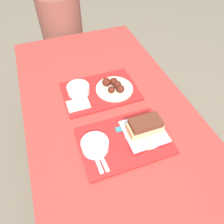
% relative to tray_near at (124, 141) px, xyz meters
% --- Properties ---
extents(ground_plane, '(12.00, 12.00, 0.00)m').
position_rel_tray_near_xyz_m(ground_plane, '(0.00, 0.17, -0.74)').
color(ground_plane, '#706656').
extents(picnic_table, '(0.87, 1.76, 0.74)m').
position_rel_tray_near_xyz_m(picnic_table, '(0.00, 0.17, -0.09)').
color(picnic_table, maroon).
rests_on(picnic_table, ground_plane).
extents(picnic_bench_far, '(0.82, 0.28, 0.47)m').
position_rel_tray_near_xyz_m(picnic_bench_far, '(0.00, 1.27, -0.35)').
color(picnic_bench_far, maroon).
rests_on(picnic_bench_far, ground_plane).
extents(tray_near, '(0.41, 0.29, 0.01)m').
position_rel_tray_near_xyz_m(tray_near, '(0.00, 0.00, 0.00)').
color(tray_near, red).
rests_on(tray_near, picnic_table).
extents(tray_far, '(0.41, 0.29, 0.01)m').
position_rel_tray_near_xyz_m(tray_far, '(-0.00, 0.36, 0.00)').
color(tray_far, red).
rests_on(tray_far, picnic_table).
extents(bowl_coleslaw_near, '(0.12, 0.12, 0.05)m').
position_rel_tray_near_xyz_m(bowl_coleslaw_near, '(-0.14, 0.00, 0.03)').
color(bowl_coleslaw_near, white).
rests_on(bowl_coleslaw_near, tray_near).
extents(brisket_sandwich_plate, '(0.19, 0.19, 0.09)m').
position_rel_tray_near_xyz_m(brisket_sandwich_plate, '(0.10, 0.01, 0.04)').
color(brisket_sandwich_plate, beige).
rests_on(brisket_sandwich_plate, tray_near).
extents(plastic_fork_near, '(0.02, 0.17, 0.00)m').
position_rel_tray_near_xyz_m(plastic_fork_near, '(-0.15, -0.04, 0.01)').
color(plastic_fork_near, white).
rests_on(plastic_fork_near, tray_near).
extents(plastic_knife_near, '(0.03, 0.17, 0.00)m').
position_rel_tray_near_xyz_m(plastic_knife_near, '(-0.13, -0.04, 0.01)').
color(plastic_knife_near, white).
rests_on(plastic_knife_near, tray_near).
extents(condiment_packet, '(0.04, 0.03, 0.01)m').
position_rel_tray_near_xyz_m(condiment_packet, '(0.00, 0.07, 0.01)').
color(condiment_packet, teal).
rests_on(condiment_packet, tray_near).
extents(bowl_coleslaw_far, '(0.12, 0.12, 0.05)m').
position_rel_tray_near_xyz_m(bowl_coleslaw_far, '(-0.12, 0.39, 0.03)').
color(bowl_coleslaw_far, white).
rests_on(bowl_coleslaw_far, tray_far).
extents(wings_plate_far, '(0.21, 0.21, 0.06)m').
position_rel_tray_near_xyz_m(wings_plate_far, '(0.08, 0.34, 0.03)').
color(wings_plate_far, beige).
rests_on(wings_plate_far, tray_far).
extents(napkin_far, '(0.12, 0.08, 0.01)m').
position_rel_tray_near_xyz_m(napkin_far, '(-0.15, 0.29, 0.01)').
color(napkin_far, white).
rests_on(napkin_far, tray_far).
extents(person_seated_across, '(0.34, 0.34, 0.67)m').
position_rel_tray_near_xyz_m(person_seated_across, '(-0.05, 1.27, 0.01)').
color(person_seated_across, brown).
rests_on(person_seated_across, picnic_bench_far).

